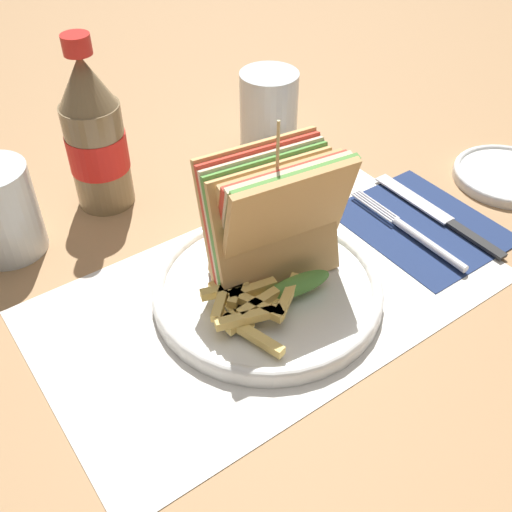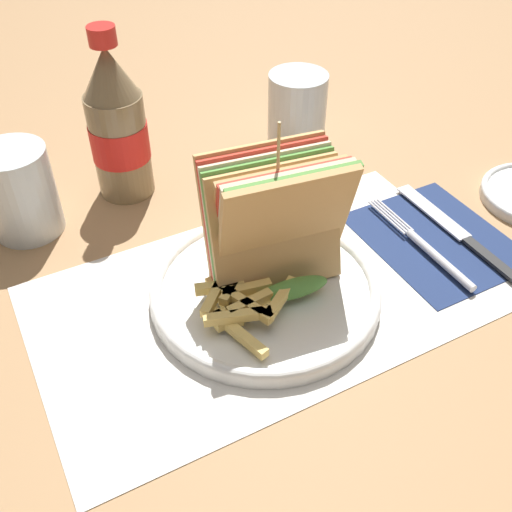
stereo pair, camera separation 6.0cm
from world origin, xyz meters
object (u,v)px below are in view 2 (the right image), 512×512
object	(u,v)px
plate_main	(265,290)
fork	(429,250)
coke_bottle_near	(118,127)
club_sandwich	(276,222)
knife	(456,230)
glass_near	(297,116)
glass_far	(22,197)

from	to	relation	value
plate_main	fork	size ratio (longest dim) A/B	1.35
plate_main	coke_bottle_near	size ratio (longest dim) A/B	1.13
club_sandwich	knife	world-z (taller)	club_sandwich
fork	coke_bottle_near	size ratio (longest dim) A/B	0.84
coke_bottle_near	glass_near	bearing A→B (deg)	-1.34
glass_near	glass_far	size ratio (longest dim) A/B	1.00
club_sandwich	coke_bottle_near	xyz separation A→B (m)	(-0.08, 0.23, 0.01)
club_sandwich	coke_bottle_near	distance (m)	0.25
plate_main	glass_near	xyz separation A→B (m)	(0.18, 0.24, 0.03)
knife	coke_bottle_near	size ratio (longest dim) A/B	0.93
glass_near	plate_main	bearing A→B (deg)	-126.61
fork	coke_bottle_near	distance (m)	0.38
club_sandwich	glass_near	distance (m)	0.28
club_sandwich	coke_bottle_near	bearing A→B (deg)	108.73
glass_near	glass_far	world-z (taller)	same
club_sandwich	glass_near	size ratio (longest dim) A/B	1.67
plate_main	glass_near	distance (m)	0.30
club_sandwich	glass_far	size ratio (longest dim) A/B	1.67
fork	plate_main	bearing A→B (deg)	172.08
fork	glass_near	bearing A→B (deg)	92.18
fork	glass_far	distance (m)	0.45
club_sandwich	glass_near	world-z (taller)	club_sandwich
plate_main	fork	world-z (taller)	plate_main
coke_bottle_near	glass_far	distance (m)	0.13
club_sandwich	fork	world-z (taller)	club_sandwich
knife	glass_near	xyz separation A→B (m)	(-0.06, 0.26, 0.04)
plate_main	club_sandwich	bearing A→B (deg)	37.78
glass_far	coke_bottle_near	bearing A→B (deg)	10.14
coke_bottle_near	knife	bearing A→B (deg)	-40.97
plate_main	glass_far	size ratio (longest dim) A/B	2.26
fork	coke_bottle_near	world-z (taller)	coke_bottle_near
glass_near	knife	bearing A→B (deg)	-76.82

